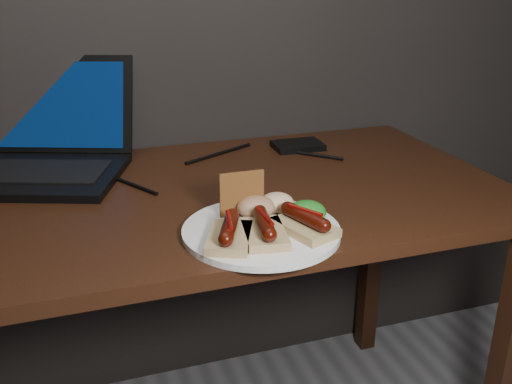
{
  "coord_description": "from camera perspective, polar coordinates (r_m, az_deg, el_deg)",
  "views": [
    {
      "loc": [
        -0.21,
        0.27,
        1.2
      ],
      "look_at": [
        0.09,
        1.17,
        0.82
      ],
      "focal_mm": 40.0,
      "sensor_mm": 36.0,
      "label": 1
    }
  ],
  "objects": [
    {
      "name": "bread_sausage_right",
      "position": [
        1.0,
        4.9,
        -3.08
      ],
      "size": [
        0.1,
        0.13,
        0.04
      ],
      "color": "tan",
      "rests_on": "plate"
    },
    {
      "name": "hard_drive",
      "position": [
        1.51,
        4.2,
        4.65
      ],
      "size": [
        0.13,
        0.09,
        0.02
      ],
      "primitive_type": "cube",
      "rotation": [
        0.0,
        0.0,
        -0.02
      ],
      "color": "black",
      "rests_on": "desk"
    },
    {
      "name": "crispbread",
      "position": [
        1.06,
        -1.43,
        -0.15
      ],
      "size": [
        0.08,
        0.01,
        0.08
      ],
      "primitive_type": "cube",
      "color": "#9B5C2A",
      "rests_on": "plate"
    },
    {
      "name": "coleslaw_mound",
      "position": [
        1.08,
        2.12,
        -1.05
      ],
      "size": [
        0.06,
        0.06,
        0.04
      ],
      "primitive_type": "ellipsoid",
      "color": "beige",
      "rests_on": "plate"
    },
    {
      "name": "laptop",
      "position": [
        1.43,
        -21.23,
        3.99
      ],
      "size": [
        0.51,
        0.49,
        0.25
      ],
      "color": "black",
      "rests_on": "desk"
    },
    {
      "name": "desk_cables",
      "position": [
        1.35,
        -9.17,
        2.25
      ],
      "size": [
        0.83,
        0.28,
        0.01
      ],
      "color": "black",
      "rests_on": "desk"
    },
    {
      "name": "salsa_mound",
      "position": [
        1.06,
        0.01,
        -1.53
      ],
      "size": [
        0.07,
        0.07,
        0.04
      ],
      "primitive_type": "ellipsoid",
      "color": "maroon",
      "rests_on": "plate"
    },
    {
      "name": "salad_greens",
      "position": [
        1.04,
        5.13,
        -2.0
      ],
      "size": [
        0.07,
        0.07,
        0.04
      ],
      "primitive_type": "ellipsoid",
      "color": "#195010",
      "rests_on": "plate"
    },
    {
      "name": "plate",
      "position": [
        1.02,
        0.53,
        -3.92
      ],
      "size": [
        0.31,
        0.31,
        0.01
      ],
      "primitive_type": "cylinder",
      "rotation": [
        0.0,
        0.0,
        0.11
      ],
      "color": "white",
      "rests_on": "desk"
    },
    {
      "name": "bread_sausage_left",
      "position": [
        0.96,
        -2.68,
        -4.12
      ],
      "size": [
        0.11,
        0.13,
        0.04
      ],
      "color": "tan",
      "rests_on": "plate"
    },
    {
      "name": "bread_sausage_center",
      "position": [
        0.98,
        0.85,
        -3.72
      ],
      "size": [
        0.09,
        0.12,
        0.04
      ],
      "color": "tan",
      "rests_on": "plate"
    },
    {
      "name": "desk",
      "position": [
        1.25,
        -7.09,
        -3.88
      ],
      "size": [
        1.4,
        0.7,
        0.75
      ],
      "color": "#371B0D",
      "rests_on": "ground"
    }
  ]
}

